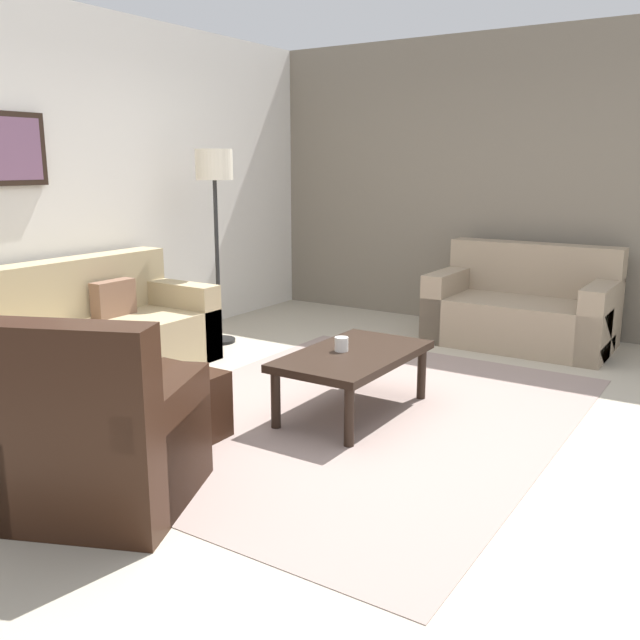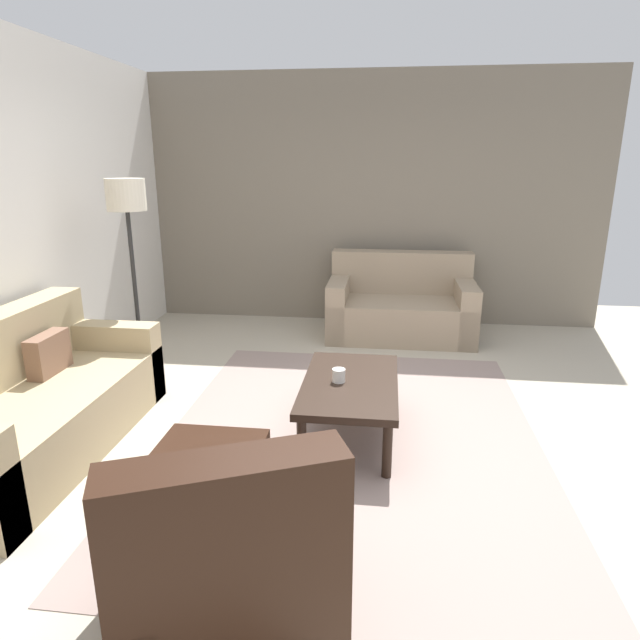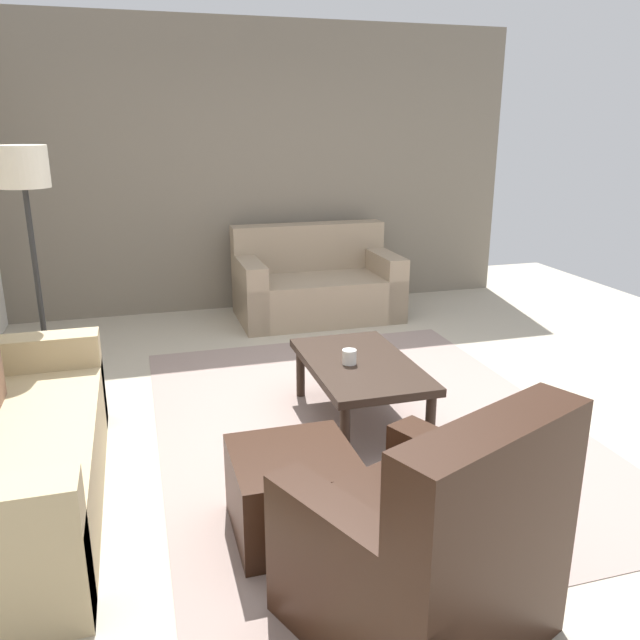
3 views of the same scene
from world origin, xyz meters
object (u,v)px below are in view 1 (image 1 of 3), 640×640
Objects in this scene: couch_loveseat at (524,310)px; cup at (341,344)px; coffee_table at (353,360)px; armchair_leather at (95,448)px; lamp_standing at (215,185)px; couch_main at (82,339)px; ottoman at (165,408)px.

couch_loveseat is 16.99× the size of cup.
coffee_table is 12.11× the size of cup.
couch_loveseat is 2.47m from cup.
lamp_standing is at bearing 30.53° from armchair_leather.
couch_loveseat is at bearing -40.96° from couch_main.
armchair_leather is at bearing -156.68° from ottoman.
couch_loveseat reaches higher than cup.
lamp_standing reaches higher than coffee_table.
lamp_standing is (1.37, -0.16, 1.11)m from couch_main.
cup is 2.29m from lamp_standing.
couch_main reaches higher than ottoman.
armchair_leather reaches higher than coffee_table.
ottoman is at bearing -146.87° from lamp_standing.
armchair_leather reaches higher than couch_main.
couch_main is 3.78m from couch_loveseat.
armchair_leather reaches higher than couch_loveseat.
couch_main is 1.77m from lamp_standing.
couch_main is 1.86× the size of armchair_leather.
ottoman is 6.16× the size of cup.
coffee_table is (0.45, -2.09, 0.06)m from couch_main.
couch_loveseat is at bearing -17.38° from ottoman.
coffee_table is at bearing -76.44° from cup.
armchair_leather reaches higher than ottoman.
cup is at bearing -116.73° from lamp_standing.
armchair_leather is 1.80m from coffee_table.
couch_loveseat is at bearing -10.04° from armchair_leather.
couch_loveseat is 2.76× the size of ottoman.
cup is at bearing -31.55° from ottoman.
cup is (-2.42, 0.46, 0.16)m from couch_loveseat.
couch_main is 1.52m from ottoman.
cup reaches higher than coffee_table.
ottoman is (-0.55, -1.41, -0.10)m from couch_main.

